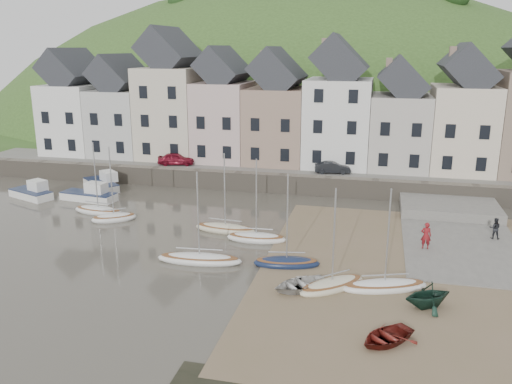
% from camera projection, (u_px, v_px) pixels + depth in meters
% --- Properties ---
extents(ground, '(160.00, 160.00, 0.00)m').
position_uv_depth(ground, '(235.00, 259.00, 34.85)').
color(ground, '#49453A').
rests_on(ground, ground).
extents(quay_land, '(90.00, 30.00, 1.50)m').
position_uv_depth(quay_land, '(305.00, 155.00, 64.65)').
color(quay_land, '#355220').
rests_on(quay_land, ground).
extents(quay_street, '(70.00, 7.00, 0.10)m').
position_uv_depth(quay_street, '(289.00, 169.00, 53.66)').
color(quay_street, slate).
rests_on(quay_street, quay_land).
extents(seawall, '(70.00, 1.20, 1.80)m').
position_uv_depth(seawall, '(282.00, 183.00, 50.55)').
color(seawall, slate).
rests_on(seawall, ground).
extents(beach, '(18.00, 26.00, 0.06)m').
position_uv_depth(beach, '(406.00, 274.00, 32.38)').
color(beach, '#756447').
rests_on(beach, ground).
extents(slipway, '(8.00, 18.00, 0.12)m').
position_uv_depth(slipway, '(457.00, 235.00, 38.97)').
color(slipway, slate).
rests_on(slipway, ground).
extents(hillside, '(134.40, 84.00, 84.00)m').
position_uv_depth(hillside, '(297.00, 224.00, 97.01)').
color(hillside, '#355220').
rests_on(hillside, ground).
extents(townhouse_terrace, '(61.05, 8.00, 13.93)m').
position_uv_depth(townhouse_terrace, '(312.00, 109.00, 55.01)').
color(townhouse_terrace, white).
rests_on(townhouse_terrace, quay_land).
extents(sailboat_0, '(4.69, 1.95, 6.32)m').
position_uv_depth(sailboat_0, '(98.00, 210.00, 44.33)').
color(sailboat_0, white).
rests_on(sailboat_0, ground).
extents(sailboat_1, '(3.82, 3.18, 6.32)m').
position_uv_depth(sailboat_1, '(114.00, 217.00, 42.45)').
color(sailboat_1, white).
rests_on(sailboat_1, ground).
extents(sailboat_2, '(4.95, 1.86, 6.32)m').
position_uv_depth(sailboat_2, '(225.00, 228.00, 39.91)').
color(sailboat_2, beige).
rests_on(sailboat_2, ground).
extents(sailboat_3, '(4.46, 1.75, 6.32)m').
position_uv_depth(sailboat_3, '(256.00, 237.00, 37.97)').
color(sailboat_3, white).
rests_on(sailboat_3, ground).
extents(sailboat_4, '(5.77, 2.03, 6.32)m').
position_uv_depth(sailboat_4, '(200.00, 259.00, 34.15)').
color(sailboat_4, white).
rests_on(sailboat_4, ground).
extents(sailboat_5, '(4.48, 2.27, 6.32)m').
position_uv_depth(sailboat_5, '(287.00, 262.00, 33.59)').
color(sailboat_5, '#152243').
rests_on(sailboat_5, ground).
extents(sailboat_6, '(5.32, 3.15, 6.32)m').
position_uv_depth(sailboat_6, '(384.00, 286.00, 30.27)').
color(sailboat_6, white).
rests_on(sailboat_6, ground).
extents(sailboat_7, '(4.31, 4.15, 6.32)m').
position_uv_depth(sailboat_7, '(332.00, 285.00, 30.36)').
color(sailboat_7, beige).
rests_on(sailboat_7, ground).
extents(motorboat_0, '(5.42, 2.35, 1.70)m').
position_uv_depth(motorboat_0, '(90.00, 194.00, 48.01)').
color(motorboat_0, white).
rests_on(motorboat_0, ground).
extents(motorboat_1, '(4.85, 3.22, 1.70)m').
position_uv_depth(motorboat_1, '(33.00, 192.00, 48.76)').
color(motorboat_1, white).
rests_on(motorboat_1, ground).
extents(motorboat_2, '(5.23, 4.72, 1.70)m').
position_uv_depth(motorboat_2, '(103.00, 183.00, 52.13)').
color(motorboat_2, white).
rests_on(motorboat_2, ground).
extents(rowboat_white, '(4.10, 3.96, 0.69)m').
position_uv_depth(rowboat_white, '(300.00, 284.00, 30.15)').
color(rowboat_white, beige).
rests_on(rowboat_white, beach).
extents(rowboat_green, '(3.57, 3.45, 1.45)m').
position_uv_depth(rowboat_green, '(428.00, 295.00, 28.02)').
color(rowboat_green, '#163226').
rests_on(rowboat_green, beach).
extents(rowboat_red, '(3.62, 3.66, 0.62)m').
position_uv_depth(rowboat_red, '(386.00, 336.00, 24.75)').
color(rowboat_red, maroon).
rests_on(rowboat_red, beach).
extents(person_red, '(0.71, 0.48, 1.90)m').
position_uv_depth(person_red, '(426.00, 236.00, 36.05)').
color(person_red, maroon).
rests_on(person_red, slipway).
extents(person_dark, '(0.83, 0.68, 1.58)m').
position_uv_depth(person_dark, '(495.00, 228.00, 37.97)').
color(person_dark, black).
rests_on(person_dark, slipway).
extents(car_left, '(4.04, 2.33, 1.29)m').
position_uv_depth(car_left, '(176.00, 159.00, 55.21)').
color(car_left, maroon).
rests_on(car_left, quay_street).
extents(car_right, '(3.65, 1.75, 1.15)m').
position_uv_depth(car_right, '(333.00, 167.00, 51.53)').
color(car_right, black).
rests_on(car_right, quay_street).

